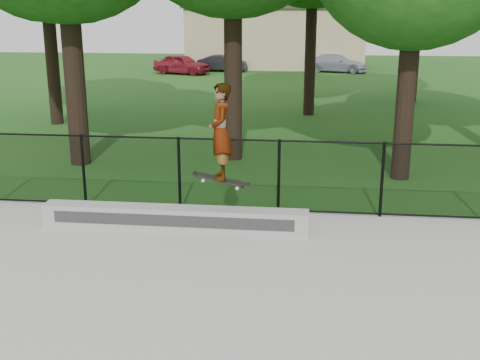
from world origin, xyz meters
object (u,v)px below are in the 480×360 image
Objects in this scene: car_a at (182,64)px; car_b at (223,63)px; grind_ledge at (174,218)px; car_c at (336,63)px; skater_airborne at (220,134)px.

car_a reaches higher than car_b.
grind_ledge is 1.68× the size of car_b.
car_b is (-3.45, 29.56, 0.25)m from grind_ledge.
grind_ledge is 1.36× the size of car_c.
car_b is (2.31, 1.96, -0.09)m from car_a.
car_a is 28.58m from skater_airborne.
car_b is at bearing 96.65° from grind_ledge.
car_a reaches higher than car_c.
car_b is 30.07m from skater_airborne.
grind_ledge is 2.66× the size of skater_airborne.
grind_ledge is at bearing -174.33° from car_c.
grind_ledge is 30.25m from car_c.
grind_ledge is at bearing -171.03° from car_b.
car_a is at bearing 132.60° from car_b.
car_c is 30.34m from skater_airborne.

